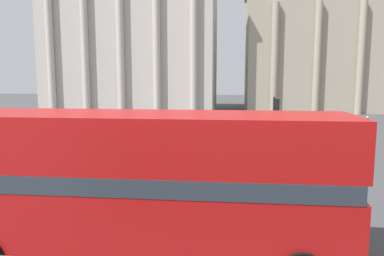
# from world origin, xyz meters

# --- Properties ---
(double_decker_bus) EXTENTS (10.46, 2.67, 4.01)m
(double_decker_bus) POSITION_xyz_m (-2.45, 6.96, 2.25)
(double_decker_bus) COLOR black
(double_decker_bus) RESTS_ON ground_plane
(plaza_building_left) EXTENTS (23.68, 13.20, 20.47)m
(plaza_building_left) POSITION_xyz_m (-14.32, 50.48, 10.23)
(plaza_building_left) COLOR #BCB2A8
(plaza_building_left) RESTS_ON ground_plane
(plaza_building_right) EXTENTS (34.83, 14.42, 17.59)m
(plaza_building_right) POSITION_xyz_m (18.88, 55.61, 8.80)
(plaza_building_right) COLOR #A39984
(plaza_building_right) RESTS_ON ground_plane
(traffic_light_near) EXTENTS (0.42, 0.24, 3.65)m
(traffic_light_near) POSITION_xyz_m (-5.33, 9.85, 2.39)
(traffic_light_near) COLOR black
(traffic_light_near) RESTS_ON ground_plane
(traffic_light_mid) EXTENTS (0.42, 0.24, 3.85)m
(traffic_light_mid) POSITION_xyz_m (2.10, 18.32, 2.51)
(traffic_light_mid) COLOR black
(traffic_light_mid) RESTS_ON ground_plane
(car_white) EXTENTS (4.20, 1.93, 1.35)m
(car_white) POSITION_xyz_m (1.21, 22.06, 0.70)
(car_white) COLOR black
(car_white) RESTS_ON ground_plane
(pedestrian_black) EXTENTS (0.32, 0.32, 1.77)m
(pedestrian_black) POSITION_xyz_m (10.63, 28.99, 1.02)
(pedestrian_black) COLOR #282B33
(pedestrian_black) RESTS_ON ground_plane
(pedestrian_grey) EXTENTS (0.32, 0.32, 1.61)m
(pedestrian_grey) POSITION_xyz_m (-7.08, 27.71, 0.92)
(pedestrian_grey) COLOR #282B33
(pedestrian_grey) RESTS_ON ground_plane
(pedestrian_yellow) EXTENTS (0.32, 0.32, 1.70)m
(pedestrian_yellow) POSITION_xyz_m (-8.74, 15.47, 0.98)
(pedestrian_yellow) COLOR #282B33
(pedestrian_yellow) RESTS_ON ground_plane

